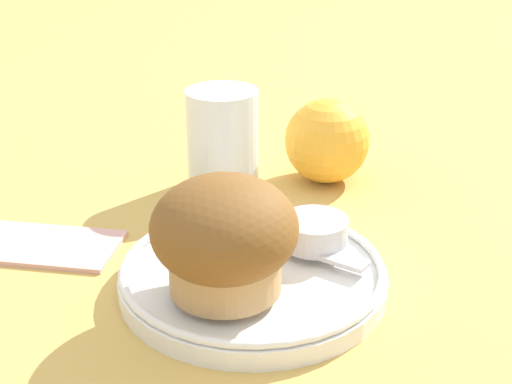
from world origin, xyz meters
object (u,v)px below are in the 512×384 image
object	(u,v)px
muffin	(225,237)
juice_glass	(223,140)
butter_knife	(267,237)
orange_fruit	(327,141)

from	to	relation	value
muffin	juice_glass	xyz separation A→B (m)	(-0.04, 0.20, -0.01)
butter_knife	orange_fruit	xyz separation A→B (m)	(0.03, 0.16, 0.02)
butter_knife	juice_glass	bearing A→B (deg)	139.17
butter_knife	juice_glass	world-z (taller)	juice_glass
muffin	butter_knife	bearing A→B (deg)	76.57
orange_fruit	juice_glass	xyz separation A→B (m)	(-0.09, -0.03, 0.01)
muffin	butter_knife	world-z (taller)	muffin
muffin	juice_glass	bearing A→B (deg)	102.20
butter_knife	muffin	bearing A→B (deg)	-79.18
juice_glass	orange_fruit	bearing A→B (deg)	18.21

